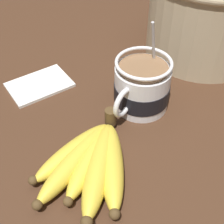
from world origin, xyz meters
TOP-DOWN VIEW (x-y plane):
  - table at (0.00, 0.00)cm, footprint 134.01×134.01cm
  - coffee_mug at (-8.05, 1.91)cm, footprint 14.26×10.22cm
  - banana_bunch at (8.94, 3.44)cm, footprint 20.42×15.73cm
  - woven_basket at (-32.33, 3.14)cm, footprint 26.47×26.47cm
  - napkin at (-1.00, -17.86)cm, footprint 14.32×12.14cm

SIDE VIEW (x-z plane):
  - table at x=0.00cm, z-range 0.00..3.83cm
  - napkin at x=-1.00cm, z-range 3.83..4.43cm
  - banana_bunch at x=8.94cm, z-range 3.50..7.63cm
  - coffee_mug at x=-8.05cm, z-range -0.04..16.40cm
  - woven_basket at x=-32.33cm, z-range 4.27..22.52cm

